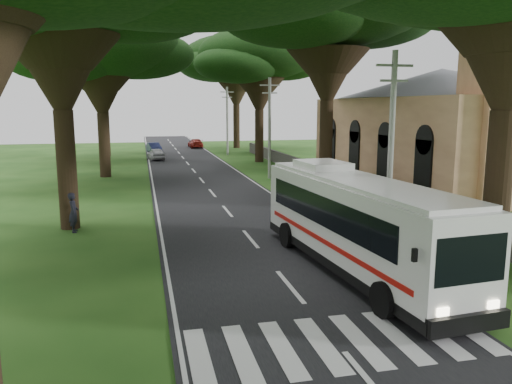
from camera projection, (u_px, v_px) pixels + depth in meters
ground at (310, 312)px, 14.25m from camera, size 140.00×140.00×0.00m
road at (203, 182)px, 38.25m from camera, size 8.00×120.00×0.04m
crosswalk at (337, 344)px, 12.33m from camera, size 8.00×3.00×0.01m
property_wall at (319, 173)px, 39.18m from camera, size 0.35×50.00×1.20m
church at (441, 118)px, 38.05m from camera, size 14.00×24.00×11.60m
pole_near at (391, 146)px, 20.51m from camera, size 1.60×0.24×8.00m
pole_mid at (270, 126)px, 39.72m from camera, size 1.60×0.24×8.00m
pole_far at (227, 120)px, 58.92m from camera, size 1.60×0.24×8.00m
tree_l_midb at (99, 47)px, 39.62m from camera, size 12.82×12.82×13.30m
tree_l_far at (102, 48)px, 56.37m from camera, size 14.65×14.65×15.50m
tree_r_mida at (329, 4)px, 33.09m from camera, size 14.16×14.16×15.62m
tree_r_midb at (259, 56)px, 50.56m from camera, size 12.51×12.51×13.62m
tree_r_far at (236, 59)px, 67.84m from camera, size 14.77×14.77×15.34m
coach_bus at (355, 222)px, 17.48m from camera, size 3.37×11.50×3.34m
distant_car_a at (156, 154)px, 54.03m from camera, size 2.02×3.92×1.28m
distant_car_b at (154, 148)px, 62.31m from camera, size 1.96×3.94×1.24m
distant_car_c at (196, 143)px, 69.61m from camera, size 1.90×4.34×1.24m
pedestrian at (74, 212)px, 23.08m from camera, size 0.47×0.70×1.86m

